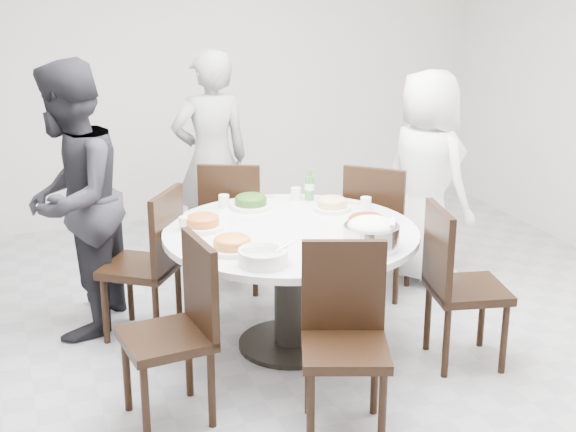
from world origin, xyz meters
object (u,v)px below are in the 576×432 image
object	(u,v)px
soup_bowl	(263,257)
diner_left	(71,201)
chair_sw	(166,334)
dining_table	(291,289)
chair_se	(468,286)
diner_right	(426,178)
diner_middle	(211,160)
chair_n	(234,224)
beverage_bottle	(309,185)
rice_bowl	(371,237)
chair_nw	(140,264)
chair_s	(345,346)
chair_ne	(380,228)

from	to	relation	value
soup_bowl	diner_left	bearing A→B (deg)	126.27
chair_sw	soup_bowl	bearing A→B (deg)	92.37
dining_table	chair_se	distance (m)	1.04
diner_right	diner_left	distance (m)	2.47
dining_table	diner_middle	world-z (taller)	diner_middle
chair_n	diner_right	xyz separation A→B (m)	(1.34, -0.33, 0.30)
diner_left	beverage_bottle	bearing A→B (deg)	108.46
chair_se	rice_bowl	bearing A→B (deg)	93.64
chair_n	rice_bowl	world-z (taller)	chair_n
diner_middle	diner_left	bearing A→B (deg)	33.34
chair_sw	chair_se	xyz separation A→B (m)	(1.76, 0.02, 0.00)
dining_table	soup_bowl	xyz separation A→B (m)	(-0.33, -0.47, 0.42)
dining_table	chair_se	world-z (taller)	chair_se
chair_nw	chair_sw	world-z (taller)	same
diner_left	soup_bowl	distance (m)	1.44
diner_middle	diner_left	distance (m)	1.38
rice_bowl	soup_bowl	xyz separation A→B (m)	(-0.63, -0.02, -0.03)
chair_se	beverage_bottle	xyz separation A→B (m)	(-0.56, 1.06, 0.38)
diner_middle	diner_left	size ratio (longest dim) A/B	0.96
chair_n	chair_sw	distance (m)	1.77
chair_nw	diner_right	world-z (taller)	diner_right
chair_se	beverage_bottle	world-z (taller)	beverage_bottle
rice_bowl	soup_bowl	size ratio (longest dim) A/B	1.18
chair_sw	diner_right	xyz separation A→B (m)	(2.16, 1.24, 0.30)
chair_sw	chair_s	distance (m)	0.90
beverage_bottle	soup_bowl	bearing A→B (deg)	-123.08
chair_se	rice_bowl	xyz separation A→B (m)	(-0.58, 0.09, 0.34)
diner_left	chair_nw	bearing A→B (deg)	82.61
beverage_bottle	rice_bowl	bearing A→B (deg)	-91.34
chair_sw	diner_left	world-z (taller)	diner_left
chair_n	beverage_bottle	size ratio (longest dim) A/B	4.59
dining_table	chair_s	bearing A→B (deg)	-94.56
diner_middle	soup_bowl	xyz separation A→B (m)	(-0.25, -1.99, -0.03)
chair_n	soup_bowl	world-z (taller)	chair_n
chair_s	diner_middle	distance (m)	2.52
chair_se	beverage_bottle	bearing A→B (deg)	39.78
chair_ne	chair_se	bearing A→B (deg)	132.33
chair_nw	diner_left	size ratio (longest dim) A/B	0.56
chair_ne	chair_s	size ratio (longest dim) A/B	1.00
diner_left	beverage_bottle	xyz separation A→B (m)	(1.50, -0.15, -0.00)
dining_table	chair_n	bearing A→B (deg)	92.98
chair_nw	chair_sw	distance (m)	1.02
dining_table	chair_nw	bearing A→B (deg)	150.18
dining_table	chair_ne	world-z (taller)	chair_ne
dining_table	soup_bowl	size ratio (longest dim) A/B	5.76
diner_right	diner_middle	distance (m)	1.60
diner_middle	rice_bowl	xyz separation A→B (m)	(0.38, -1.97, -0.01)
chair_s	diner_right	bearing A→B (deg)	70.48
diner_right	rice_bowl	size ratio (longest dim) A/B	5.03
chair_s	diner_left	size ratio (longest dim) A/B	0.56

